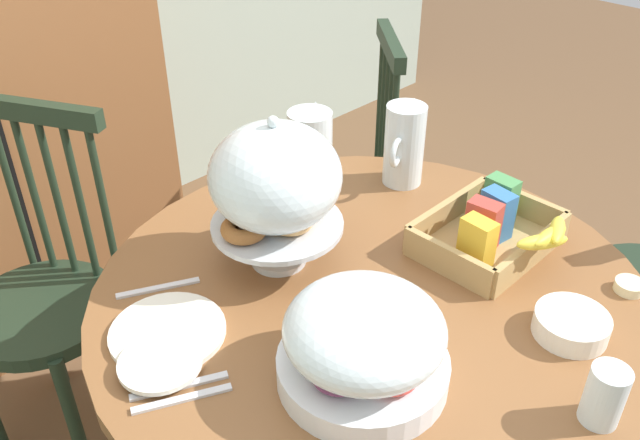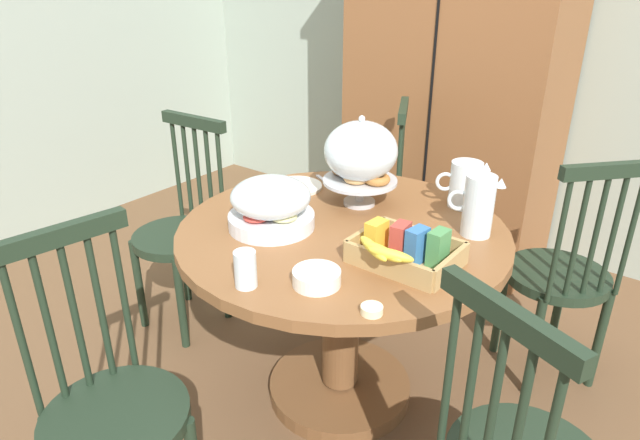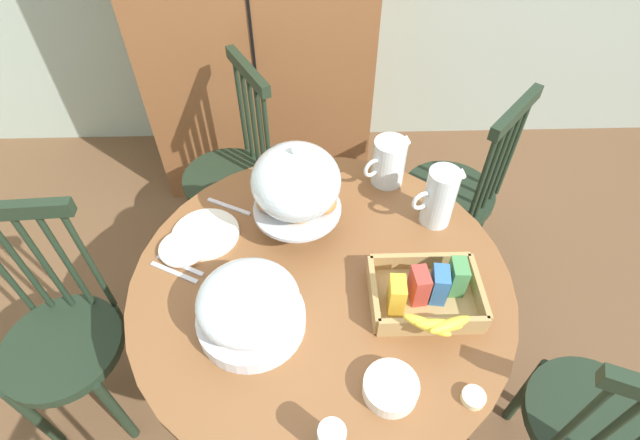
% 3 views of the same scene
% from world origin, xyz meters
% --- Properties ---
extents(ground_plane, '(10.00, 10.00, 0.00)m').
position_xyz_m(ground_plane, '(0.00, 0.00, 0.00)').
color(ground_plane, brown).
extents(wall_back, '(4.80, 0.06, 2.60)m').
position_xyz_m(wall_back, '(0.00, 1.83, 1.30)').
color(wall_back, '#9EAD9E').
rests_on(wall_back, ground_plane).
extents(wall_left, '(0.06, 4.32, 2.60)m').
position_xyz_m(wall_left, '(-2.43, 0.36, 1.30)').
color(wall_left, '#9EAD9E').
rests_on(wall_left, ground_plane).
extents(wooden_armoire, '(1.18, 0.60, 1.96)m').
position_xyz_m(wooden_armoire, '(-0.31, 1.50, 0.98)').
color(wooden_armoire, brown).
rests_on(wooden_armoire, ground_plane).
extents(dining_table, '(1.15, 1.15, 0.74)m').
position_xyz_m(dining_table, '(-0.04, 0.09, 0.52)').
color(dining_table, brown).
rests_on(dining_table, ground_plane).
extents(windsor_chair_by_cabinet, '(0.47, 0.47, 0.97)m').
position_xyz_m(windsor_chair_by_cabinet, '(0.56, 0.73, 0.45)').
color(windsor_chair_by_cabinet, '#1E2D1E').
rests_on(windsor_chair_by_cabinet, ground_plane).
extents(windsor_chair_facing_door, '(0.45, 0.45, 0.97)m').
position_xyz_m(windsor_chair_facing_door, '(-0.42, 0.88, 0.45)').
color(windsor_chair_facing_door, '#1E2D1E').
rests_on(windsor_chair_facing_door, ground_plane).
extents(windsor_chair_far_side, '(0.40, 0.40, 0.97)m').
position_xyz_m(windsor_chair_far_side, '(-0.92, 0.07, 0.45)').
color(windsor_chair_far_side, '#1E2D1E').
rests_on(windsor_chair_far_side, ground_plane).
extents(windsor_chair_host_seat, '(0.40, 0.40, 0.97)m').
position_xyz_m(windsor_chair_host_seat, '(-0.20, -0.77, 0.45)').
color(windsor_chair_host_seat, '#1E2D1E').
rests_on(windsor_chair_host_seat, ground_plane).
extents(pastry_stand_with_dome, '(0.28, 0.28, 0.34)m').
position_xyz_m(pastry_stand_with_dome, '(-0.11, 0.30, 0.94)').
color(pastry_stand_with_dome, silver).
rests_on(pastry_stand_with_dome, dining_table).
extents(fruit_platter_covered, '(0.30, 0.30, 0.18)m').
position_xyz_m(fruit_platter_covered, '(-0.24, -0.06, 0.83)').
color(fruit_platter_covered, silver).
rests_on(fruit_platter_covered, dining_table).
extents(orange_juice_pitcher, '(0.18, 0.13, 0.17)m').
position_xyz_m(orange_juice_pitcher, '(0.21, 0.52, 0.82)').
color(orange_juice_pitcher, silver).
rests_on(orange_juice_pitcher, dining_table).
extents(milk_pitcher, '(0.18, 0.10, 0.21)m').
position_xyz_m(milk_pitcher, '(0.35, 0.32, 0.84)').
color(milk_pitcher, silver).
rests_on(milk_pitcher, dining_table).
extents(cereal_basket, '(0.32, 0.30, 0.12)m').
position_xyz_m(cereal_basket, '(0.26, -0.00, 0.79)').
color(cereal_basket, tan).
rests_on(cereal_basket, dining_table).
extents(china_plate_large, '(0.22, 0.22, 0.01)m').
position_xyz_m(china_plate_large, '(-0.41, 0.28, 0.75)').
color(china_plate_large, white).
rests_on(china_plate_large, dining_table).
extents(china_plate_small, '(0.15, 0.15, 0.01)m').
position_xyz_m(china_plate_small, '(-0.47, 0.21, 0.76)').
color(china_plate_small, white).
rests_on(china_plate_small, china_plate_large).
extents(cereal_bowl, '(0.14, 0.14, 0.04)m').
position_xyz_m(cereal_bowl, '(0.12, -0.26, 0.76)').
color(cereal_bowl, white).
rests_on(cereal_bowl, dining_table).
extents(drinking_glass, '(0.06, 0.06, 0.11)m').
position_xyz_m(drinking_glass, '(-0.03, -0.39, 0.80)').
color(drinking_glass, silver).
rests_on(drinking_glass, dining_table).
extents(butter_dish, '(0.06, 0.06, 0.02)m').
position_xyz_m(butter_dish, '(0.33, -0.29, 0.75)').
color(butter_dish, beige).
rests_on(butter_dish, dining_table).
extents(table_knife, '(0.16, 0.09, 0.01)m').
position_xyz_m(table_knife, '(-0.47, 0.15, 0.74)').
color(table_knife, silver).
rests_on(table_knife, dining_table).
extents(dinner_fork, '(0.16, 0.09, 0.01)m').
position_xyz_m(dinner_fork, '(-0.49, 0.13, 0.74)').
color(dinner_fork, silver).
rests_on(dinner_fork, dining_table).
extents(soup_spoon, '(0.16, 0.09, 0.01)m').
position_xyz_m(soup_spoon, '(-0.35, 0.40, 0.74)').
color(soup_spoon, silver).
rests_on(soup_spoon, dining_table).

